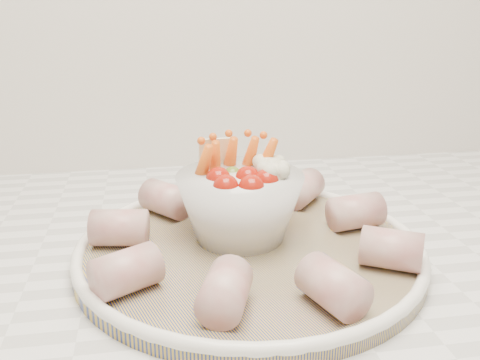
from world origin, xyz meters
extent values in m
cube|color=silver|center=(0.00, 1.45, 0.90)|extent=(2.04, 0.62, 0.04)
cylinder|color=navy|center=(-0.01, 1.43, 0.93)|extent=(0.44, 0.44, 0.01)
torus|color=white|center=(-0.01, 1.43, 0.94)|extent=(0.35, 0.35, 0.01)
sphere|color=#9E160A|center=(-0.03, 1.42, 1.00)|extent=(0.03, 0.03, 0.03)
sphere|color=#9E160A|center=(-0.01, 1.42, 1.00)|extent=(0.03, 0.03, 0.03)
sphere|color=#9E160A|center=(0.01, 1.43, 1.00)|extent=(0.03, 0.03, 0.03)
sphere|color=#9E160A|center=(-0.04, 1.45, 1.00)|extent=(0.03, 0.03, 0.03)
sphere|color=#9E160A|center=(-0.01, 1.44, 1.00)|extent=(0.03, 0.03, 0.03)
sphere|color=#567326|center=(-0.02, 1.47, 1.00)|extent=(0.02, 0.02, 0.02)
cone|color=#E25B15|center=(-0.04, 1.47, 1.01)|extent=(0.02, 0.04, 0.06)
cone|color=#E25B15|center=(-0.02, 1.48, 1.01)|extent=(0.02, 0.04, 0.06)
cone|color=#E25B15|center=(0.00, 1.48, 1.01)|extent=(0.03, 0.04, 0.06)
cone|color=#E25B15|center=(-0.05, 1.46, 1.01)|extent=(0.03, 0.04, 0.06)
cone|color=#E25B15|center=(0.01, 1.47, 1.01)|extent=(0.04, 0.04, 0.06)
sphere|color=beige|center=(0.02, 1.46, 1.00)|extent=(0.03, 0.03, 0.03)
sphere|color=beige|center=(0.02, 1.44, 1.00)|extent=(0.03, 0.03, 0.03)
cube|color=beige|center=(-0.03, 1.49, 1.01)|extent=(0.04, 0.01, 0.04)
cylinder|color=#AB4F4E|center=(0.11, 1.45, 0.95)|extent=(0.06, 0.05, 0.04)
cylinder|color=#AB4F4E|center=(0.07, 1.53, 0.95)|extent=(0.06, 0.07, 0.04)
cylinder|color=#AB4F4E|center=(-0.01, 1.57, 0.95)|extent=(0.04, 0.06, 0.04)
cylinder|color=#AB4F4E|center=(-0.09, 1.52, 0.95)|extent=(0.06, 0.07, 0.04)
cylinder|color=#AB4F4E|center=(-0.14, 1.45, 0.95)|extent=(0.06, 0.05, 0.04)
cylinder|color=#AB4F4E|center=(-0.13, 1.36, 0.95)|extent=(0.07, 0.06, 0.04)
cylinder|color=#AB4F4E|center=(-0.05, 1.31, 0.95)|extent=(0.05, 0.06, 0.04)
cylinder|color=#AB4F4E|center=(0.04, 1.30, 0.95)|extent=(0.05, 0.07, 0.04)
cylinder|color=#AB4F4E|center=(0.11, 1.36, 0.95)|extent=(0.07, 0.06, 0.04)
camera|label=1|loc=(-0.10, 0.94, 1.18)|focal=40.00mm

